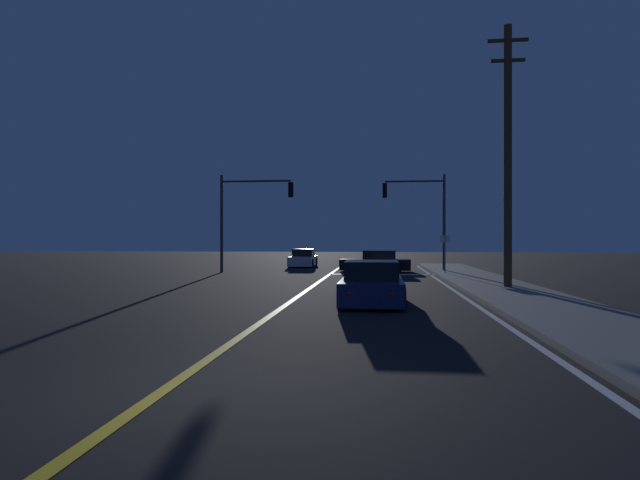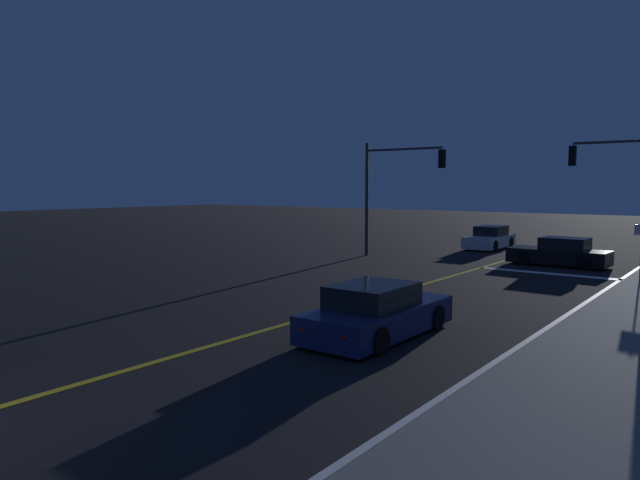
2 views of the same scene
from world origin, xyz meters
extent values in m
cube|color=slate|center=(7.62, 12.39, 0.07)|extent=(3.20, 44.61, 0.15)
cube|color=gold|center=(0.00, 12.39, 0.01)|extent=(0.20, 42.13, 0.01)
cube|color=white|center=(5.77, 12.39, 0.01)|extent=(0.16, 42.13, 0.01)
cube|color=white|center=(3.01, 23.28, 0.01)|extent=(6.02, 0.50, 0.01)
cube|color=silver|center=(-2.83, 31.62, 0.44)|extent=(1.81, 4.49, 0.68)
cube|color=black|center=(-2.84, 31.88, 1.04)|extent=(1.53, 2.08, 0.60)
cylinder|color=black|center=(-2.00, 30.25, 0.32)|extent=(0.23, 0.64, 0.64)
cylinder|color=black|center=(-3.62, 30.22, 0.32)|extent=(0.23, 0.64, 0.64)
cylinder|color=black|center=(-2.05, 33.01, 0.32)|extent=(0.23, 0.64, 0.64)
cylinder|color=black|center=(-3.67, 32.98, 0.32)|extent=(0.23, 0.64, 0.64)
sphere|color=#FFF4CC|center=(-2.26, 29.46, 0.52)|extent=(0.18, 0.18, 0.18)
sphere|color=#FFF4CC|center=(-3.33, 29.44, 0.52)|extent=(0.18, 0.18, 0.18)
sphere|color=red|center=(-2.33, 33.80, 0.52)|extent=(0.14, 0.14, 0.14)
sphere|color=red|center=(-3.41, 33.79, 0.52)|extent=(0.14, 0.14, 0.14)
cube|color=black|center=(2.60, 26.18, 0.44)|extent=(4.48, 1.87, 0.68)
cube|color=black|center=(2.87, 26.17, 1.04)|extent=(2.08, 1.55, 0.60)
cylinder|color=black|center=(1.20, 25.42, 0.32)|extent=(0.65, 0.24, 0.64)
cylinder|color=black|center=(1.25, 27.03, 0.32)|extent=(0.65, 0.24, 0.64)
cylinder|color=black|center=(3.95, 25.33, 0.32)|extent=(0.65, 0.24, 0.64)
cylinder|color=black|center=(4.00, 26.94, 0.32)|extent=(0.65, 0.24, 0.64)
sphere|color=#FFF4CC|center=(0.43, 25.71, 0.52)|extent=(0.18, 0.18, 0.18)
sphere|color=#FFF4CC|center=(0.47, 26.79, 0.52)|extent=(0.18, 0.18, 0.18)
sphere|color=red|center=(4.74, 25.58, 0.52)|extent=(0.14, 0.14, 0.14)
sphere|color=red|center=(4.78, 26.65, 0.52)|extent=(0.14, 0.14, 0.14)
cube|color=navy|center=(2.60, 9.99, 0.44)|extent=(1.90, 4.61, 0.68)
cube|color=black|center=(2.60, 9.71, 1.04)|extent=(1.63, 2.12, 0.60)
cylinder|color=black|center=(1.72, 11.42, 0.32)|extent=(0.22, 0.64, 0.64)
cylinder|color=black|center=(3.49, 11.42, 0.32)|extent=(0.22, 0.64, 0.64)
cylinder|color=black|center=(1.72, 8.56, 0.32)|extent=(0.22, 0.64, 0.64)
cylinder|color=black|center=(3.49, 8.56, 0.32)|extent=(0.22, 0.64, 0.64)
sphere|color=#FFF4CC|center=(2.01, 12.23, 0.52)|extent=(0.18, 0.18, 0.18)
sphere|color=#FFF4CC|center=(3.19, 12.23, 0.52)|extent=(0.18, 0.18, 0.18)
sphere|color=red|center=(2.02, 7.74, 0.52)|extent=(0.14, 0.14, 0.14)
sphere|color=red|center=(3.19, 7.74, 0.52)|extent=(0.14, 0.14, 0.14)
cylinder|color=#38383D|center=(5.01, 25.58, 5.63)|extent=(3.62, 0.12, 0.12)
cube|color=black|center=(3.20, 25.58, 5.08)|extent=(0.28, 0.28, 0.90)
sphere|color=red|center=(3.20, 25.58, 5.35)|extent=(0.22, 0.22, 0.22)
sphere|color=#4C2D05|center=(3.20, 25.58, 5.08)|extent=(0.22, 0.22, 0.22)
sphere|color=#0A3814|center=(3.20, 25.58, 4.81)|extent=(0.22, 0.22, 0.22)
cylinder|color=#38383D|center=(-6.82, 24.18, 3.00)|extent=(0.18, 0.18, 6.01)
cylinder|color=#38383D|center=(-4.65, 24.18, 5.61)|extent=(4.33, 0.12, 0.12)
cube|color=black|center=(-2.48, 24.18, 5.06)|extent=(0.28, 0.28, 0.90)
sphere|color=red|center=(-2.48, 24.18, 5.33)|extent=(0.22, 0.22, 0.22)
sphere|color=#4C2D05|center=(-2.48, 24.18, 5.06)|extent=(0.22, 0.22, 0.22)
sphere|color=#0A3814|center=(-2.48, 24.18, 4.79)|extent=(0.22, 0.22, 0.22)
camera|label=1|loc=(2.81, -6.30, 1.99)|focal=28.57mm
camera|label=2|loc=(10.10, -2.32, 3.73)|focal=32.80mm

